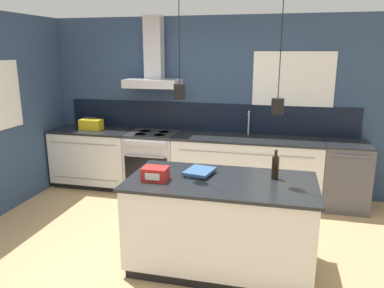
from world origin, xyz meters
TOP-DOWN VIEW (x-y plane):
  - ground_plane at (0.00, 0.00)m, footprint 16.00×16.00m
  - wall_back at (-0.04, 2.00)m, footprint 5.60×2.26m
  - wall_left at (-2.43, 0.70)m, footprint 0.08×3.80m
  - counter_run_left at (-1.75, 1.69)m, footprint 1.25×0.64m
  - counter_run_sink at (0.66, 1.69)m, footprint 2.10×0.64m
  - oven_range at (-0.76, 1.69)m, footprint 0.75×0.66m
  - dishwasher at (2.00, 1.69)m, footprint 0.60×0.65m
  - kitchen_island at (0.59, -0.15)m, footprint 1.79×0.94m
  - bottle_on_island at (1.08, -0.00)m, footprint 0.07×0.07m
  - book_stack at (0.35, -0.04)m, footprint 0.30×0.35m
  - red_supply_box at (-0.02, -0.30)m, footprint 0.24×0.18m
  - yellow_toolbox at (-1.76, 1.69)m, footprint 0.34×0.18m

SIDE VIEW (x-z plane):
  - ground_plane at x=0.00m, z-range 0.00..0.00m
  - dishwasher at x=2.00m, z-range 0.00..0.91m
  - oven_range at x=-0.76m, z-range 0.00..0.91m
  - kitchen_island at x=0.59m, z-range 0.00..0.91m
  - counter_run_left at x=-1.75m, z-range 0.01..0.92m
  - counter_run_sink at x=0.66m, z-range -0.17..1.10m
  - book_stack at x=0.35m, z-range 0.91..0.96m
  - red_supply_box at x=-0.02m, z-range 0.91..1.04m
  - yellow_toolbox at x=-1.76m, z-range 0.90..1.09m
  - bottle_on_island at x=1.08m, z-range 0.88..1.17m
  - wall_left at x=-2.43m, z-range 0.00..2.60m
  - wall_back at x=-0.04m, z-range 0.05..2.65m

